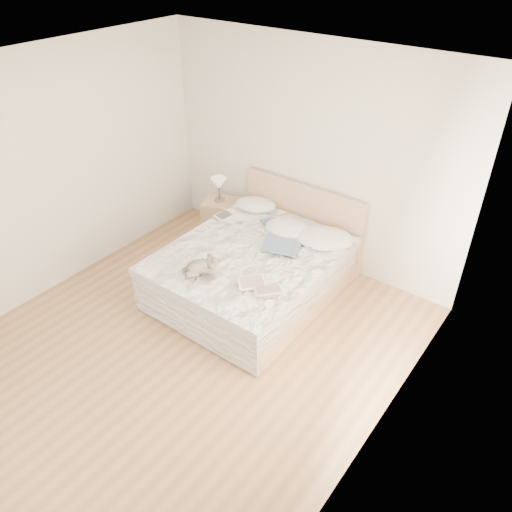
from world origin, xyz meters
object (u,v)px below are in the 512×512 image
teddy_bear (197,272)px  photo_book (229,218)px  nightstand (222,219)px  childrens_book (260,287)px  bed (255,269)px  table_lamp (219,185)px

teddy_bear → photo_book: bearing=136.2°
nightstand → photo_book: 0.68m
photo_book → childrens_book: childrens_book is taller
bed → childrens_book: 0.82m
table_lamp → childrens_book: bearing=-38.1°
childrens_book → teddy_bear: teddy_bear is taller
nightstand → teddy_bear: teddy_bear is taller
nightstand → photo_book: (0.45, -0.38, 0.35)m
table_lamp → childrens_book: (1.61, -1.26, -0.16)m
photo_book → table_lamp: bearing=146.7°
childrens_book → bed: bearing=172.5°
bed → photo_book: bed is taller
photo_book → bed: bearing=-21.3°
photo_book → childrens_book: size_ratio=0.80×
bed → teddy_bear: size_ratio=6.60×
teddy_bear → childrens_book: bearing=40.4°
childrens_book → teddy_bear: 0.69m
nightstand → table_lamp: 0.51m
nightstand → childrens_book: bearing=-38.6°
nightstand → childrens_book: 2.05m
photo_book → childrens_book: bearing=-33.1°
nightstand → table_lamp: (-0.03, 0.01, 0.51)m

